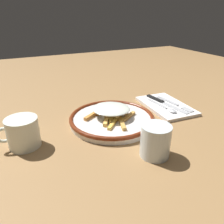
{
  "coord_description": "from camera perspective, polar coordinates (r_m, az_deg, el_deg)",
  "views": [
    {
      "loc": [
        0.28,
        0.59,
        0.34
      ],
      "look_at": [
        0.0,
        0.0,
        0.04
      ],
      "focal_mm": 35.36,
      "sensor_mm": 36.0,
      "label": 1
    }
  ],
  "objects": [
    {
      "name": "fork",
      "position": [
        0.89,
        15.75,
        2.08
      ],
      "size": [
        0.04,
        0.18,
        0.01
      ],
      "color": "silver",
      "rests_on": "napkin"
    },
    {
      "name": "plate",
      "position": [
        0.73,
        0.0,
        -1.82
      ],
      "size": [
        0.28,
        0.28,
        0.03
      ],
      "color": "silver",
      "rests_on": "ground_plane"
    },
    {
      "name": "napkin",
      "position": [
        0.88,
        13.73,
        1.58
      ],
      "size": [
        0.16,
        0.24,
        0.01
      ],
      "primitive_type": "cube",
      "rotation": [
        0.0,
        0.0,
        -0.06
      ],
      "color": "white",
      "rests_on": "ground_plane"
    },
    {
      "name": "fries_heap",
      "position": [
        0.72,
        -0.28,
        0.27
      ],
      "size": [
        0.17,
        0.19,
        0.04
      ],
      "color": "#D08938",
      "rests_on": "plate"
    },
    {
      "name": "ground_plane",
      "position": [
        0.74,
        0.0,
        -2.77
      ],
      "size": [
        2.6,
        2.6,
        0.0
      ],
      "primitive_type": "plane",
      "color": "olive"
    },
    {
      "name": "water_glass",
      "position": [
        0.57,
        11.14,
        -7.32
      ],
      "size": [
        0.08,
        0.08,
        0.09
      ],
      "primitive_type": "cylinder",
      "color": "silver",
      "rests_on": "ground_plane"
    },
    {
      "name": "knife",
      "position": [
        0.89,
        12.92,
        2.51
      ],
      "size": [
        0.04,
        0.21,
        0.01
      ],
      "color": "black",
      "rests_on": "napkin"
    },
    {
      "name": "spoon",
      "position": [
        0.84,
        13.87,
        1.03
      ],
      "size": [
        0.02,
        0.15,
        0.01
      ],
      "color": "silver",
      "rests_on": "napkin"
    },
    {
      "name": "coffee_mug",
      "position": [
        0.64,
        -22.11,
        -4.96
      ],
      "size": [
        0.11,
        0.09,
        0.08
      ],
      "color": "white",
      "rests_on": "ground_plane"
    }
  ]
}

